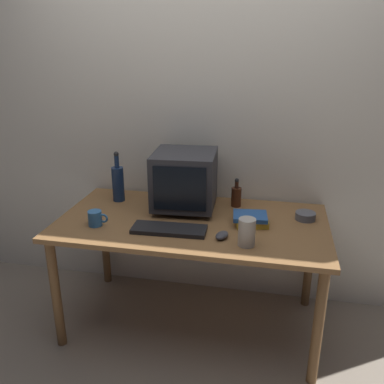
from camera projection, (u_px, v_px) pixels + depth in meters
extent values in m
plane|color=gray|center=(192.00, 322.00, 2.72)|extent=(6.00, 6.00, 0.00)
cube|color=silver|center=(207.00, 121.00, 2.72)|extent=(4.00, 0.08, 2.50)
cube|color=olive|center=(192.00, 222.00, 2.47)|extent=(1.60, 0.84, 0.03)
cylinder|color=brown|center=(56.00, 294.00, 2.41)|extent=(0.06, 0.06, 0.71)
cylinder|color=brown|center=(318.00, 328.00, 2.12)|extent=(0.06, 0.06, 0.71)
cylinder|color=brown|center=(105.00, 239.00, 3.07)|extent=(0.06, 0.06, 0.71)
cylinder|color=brown|center=(310.00, 260.00, 2.78)|extent=(0.06, 0.06, 0.71)
cube|color=#333338|center=(185.00, 206.00, 2.63)|extent=(0.29, 0.26, 0.03)
cube|color=#333338|center=(185.00, 179.00, 2.57)|extent=(0.40, 0.40, 0.34)
cube|color=black|center=(179.00, 189.00, 2.39)|extent=(0.31, 0.03, 0.27)
cube|color=black|center=(169.00, 229.00, 2.31)|extent=(0.43, 0.17, 0.02)
ellipsoid|color=#3F3F47|center=(222.00, 235.00, 2.23)|extent=(0.09, 0.11, 0.04)
cylinder|color=navy|center=(118.00, 184.00, 2.73)|extent=(0.08, 0.08, 0.23)
cylinder|color=navy|center=(117.00, 162.00, 2.67)|extent=(0.03, 0.03, 0.08)
sphere|color=#262626|center=(116.00, 154.00, 2.66)|extent=(0.03, 0.03, 0.03)
cylinder|color=#472314|center=(236.00, 197.00, 2.65)|extent=(0.07, 0.07, 0.12)
cylinder|color=#472314|center=(237.00, 185.00, 2.62)|extent=(0.02, 0.02, 0.04)
sphere|color=#262626|center=(237.00, 180.00, 2.61)|extent=(0.03, 0.03, 0.03)
cube|color=gold|center=(251.00, 221.00, 2.40)|extent=(0.21, 0.18, 0.04)
cube|color=#28569E|center=(250.00, 216.00, 2.39)|extent=(0.21, 0.18, 0.02)
cylinder|color=#3370B2|center=(95.00, 218.00, 2.38)|extent=(0.08, 0.08, 0.09)
torus|color=#3370B2|center=(103.00, 218.00, 2.37)|extent=(0.06, 0.01, 0.06)
cylinder|color=#595B66|center=(305.00, 216.00, 2.46)|extent=(0.12, 0.12, 0.04)
cylinder|color=#B7B2A8|center=(247.00, 232.00, 2.14)|extent=(0.09, 0.09, 0.15)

